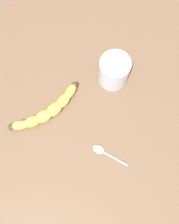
# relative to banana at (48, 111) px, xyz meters

# --- Properties ---
(wooden_tabletop) EXTENTS (1.20, 1.20, 0.03)m
(wooden_tabletop) POSITION_rel_banana_xyz_m (0.17, 0.10, -0.03)
(wooden_tabletop) COLOR brown
(wooden_tabletop) RESTS_ON ground
(banana) EXTENTS (0.07, 0.24, 0.04)m
(banana) POSITION_rel_banana_xyz_m (0.00, 0.00, 0.00)
(banana) COLOR yellow
(banana) RESTS_ON wooden_tabletop
(smoothie_glass) EXTENTS (0.09, 0.09, 0.10)m
(smoothie_glass) POSITION_rel_banana_xyz_m (0.04, 0.22, 0.03)
(smoothie_glass) COLOR silver
(smoothie_glass) RESTS_ON wooden_tabletop
(teaspoon) EXTENTS (0.11, 0.05, 0.01)m
(teaspoon) POSITION_rel_banana_xyz_m (0.19, 0.05, -0.01)
(teaspoon) COLOR silver
(teaspoon) RESTS_ON wooden_tabletop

